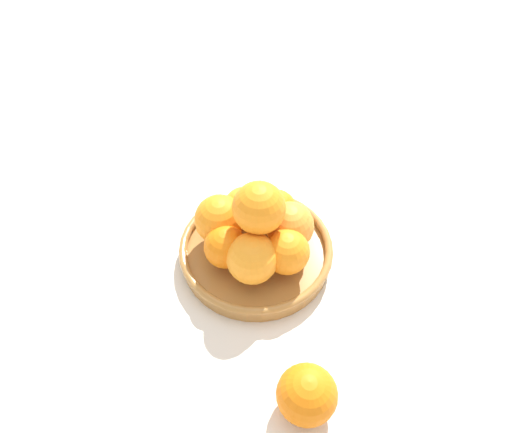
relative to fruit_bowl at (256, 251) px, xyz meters
name	(u,v)px	position (x,y,z in m)	size (l,w,h in m)	color
ground_plane	(256,257)	(0.00, 0.00, -0.02)	(4.00, 4.00, 0.00)	silver
fruit_bowl	(256,251)	(0.00, 0.00, 0.00)	(0.25, 0.25, 0.03)	#A57238
orange_pile	(256,227)	(0.00, 0.00, 0.07)	(0.18, 0.18, 0.14)	orange
stray_orange	(307,395)	(0.25, -0.05, 0.02)	(0.08, 0.08, 0.08)	orange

